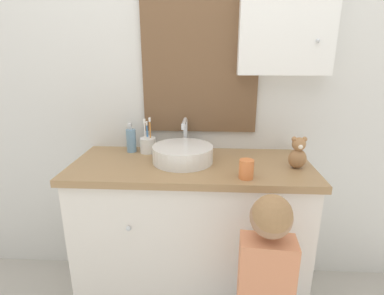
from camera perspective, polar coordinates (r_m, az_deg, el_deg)
name	(u,v)px	position (r m, az deg, el deg)	size (l,w,h in m)	color
wall_back	(199,74)	(1.74, 1.42, 13.75)	(3.20, 0.18, 2.50)	silver
vanity_counter	(191,234)	(1.74, -0.16, -16.08)	(1.23, 0.53, 0.85)	silver
sink_basin	(183,153)	(1.56, -1.68, -1.03)	(0.31, 0.37, 0.20)	white
toothbrush_holder	(148,144)	(1.72, -8.40, 0.58)	(0.09, 0.09, 0.20)	silver
soap_dispenser	(131,140)	(1.75, -11.50, 1.39)	(0.05, 0.05, 0.17)	#6B93B2
child_figure	(266,280)	(1.34, 13.89, -23.38)	(0.23, 0.44, 0.91)	slate
teddy_bear	(298,153)	(1.55, 19.52, -1.06)	(0.09, 0.07, 0.16)	#9E7047
drinking_cup	(246,169)	(1.37, 10.31, -4.07)	(0.07, 0.07, 0.09)	orange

